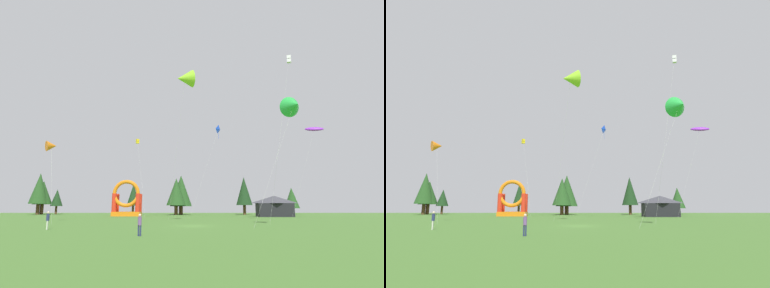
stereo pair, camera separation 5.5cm
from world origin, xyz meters
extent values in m
plane|color=#47752D|center=(0.00, 0.00, 0.00)|extent=(120.00, 120.00, 0.00)
ellipsoid|color=purple|center=(23.96, 22.41, 17.07)|extent=(3.82, 2.36, 1.36)
cylinder|color=silver|center=(21.49, 23.09, 8.53)|extent=(4.96, 1.37, 17.07)
cube|color=yellow|center=(-11.73, 27.95, 15.46)|extent=(0.79, 0.79, 0.42)
cube|color=yellow|center=(-11.73, 27.95, 15.97)|extent=(0.79, 0.79, 0.42)
cylinder|color=silver|center=(-10.46, 26.26, 7.86)|extent=(2.57, 3.39, 15.72)
cone|color=#8CD826|center=(-1.07, 2.87, 19.43)|extent=(3.01, 3.00, 2.60)
cylinder|color=silver|center=(-2.37, 6.82, 9.71)|extent=(2.62, 7.91, 19.43)
cube|color=white|center=(13.05, 1.95, 21.58)|extent=(0.67, 0.67, 0.43)
cube|color=white|center=(13.05, 1.95, 22.11)|extent=(0.67, 0.67, 0.43)
cylinder|color=silver|center=(11.38, 2.51, 10.92)|extent=(3.35, 1.13, 21.85)
cone|color=orange|center=(-19.96, 5.85, 10.58)|extent=(2.10, 2.10, 1.63)
cylinder|color=silver|center=(-18.91, 4.52, 5.29)|extent=(2.11, 2.67, 10.58)
cone|color=green|center=(11.23, -4.08, 13.32)|extent=(2.66, 2.72, 2.61)
cylinder|color=silver|center=(8.68, -4.45, 6.66)|extent=(5.10, 0.75, 13.33)
pyramid|color=blue|center=(4.97, 20.31, 16.42)|extent=(1.02, 1.19, 1.18)
cylinder|color=blue|center=(4.90, 20.37, 15.57)|extent=(0.04, 0.04, 1.73)
cylinder|color=silver|center=(2.21, 19.95, 8.22)|extent=(5.40, 0.84, 16.44)
cylinder|color=navy|center=(-4.35, -12.04, 0.42)|extent=(0.14, 0.14, 0.84)
cylinder|color=navy|center=(-4.18, -12.06, 0.42)|extent=(0.14, 0.14, 0.84)
cylinder|color=#724C8C|center=(-4.26, -12.05, 1.17)|extent=(0.34, 0.34, 0.66)
sphere|color=beige|center=(-4.26, -12.05, 1.62)|extent=(0.23, 0.23, 0.23)
cylinder|color=silver|center=(-14.53, -5.44, 0.43)|extent=(0.14, 0.14, 0.86)
cylinder|color=silver|center=(-14.50, -5.61, 0.43)|extent=(0.14, 0.14, 0.86)
cylinder|color=navy|center=(-14.51, -5.52, 1.20)|extent=(0.35, 0.35, 0.68)
sphere|color=beige|center=(-14.51, -5.52, 1.66)|extent=(0.23, 0.23, 0.23)
cube|color=orange|center=(-14.27, 31.95, 0.47)|extent=(6.06, 3.56, 0.94)
cylinder|color=red|center=(-16.80, 30.67, 2.87)|extent=(1.00, 1.00, 3.85)
cylinder|color=red|center=(-11.73, 30.67, 2.87)|extent=(1.00, 1.00, 3.85)
cylinder|color=red|center=(-16.80, 33.23, 2.87)|extent=(1.00, 1.00, 3.85)
cylinder|color=red|center=(-11.73, 33.23, 2.87)|extent=(1.00, 1.00, 3.85)
torus|color=orange|center=(-14.27, 30.67, 4.79)|extent=(5.86, 0.80, 5.86)
cube|color=black|center=(17.02, 28.74, 1.38)|extent=(7.11, 4.08, 2.75)
pyramid|color=#3F3F47|center=(17.02, 28.74, 3.51)|extent=(7.11, 4.08, 1.52)
cylinder|color=#4C331E|center=(-39.09, 43.21, 1.33)|extent=(0.87, 0.87, 2.67)
cone|color=#234C1E|center=(-39.09, 43.21, 6.54)|extent=(4.81, 4.81, 7.75)
cylinder|color=#4C331E|center=(-38.56, 44.22, 1.26)|extent=(0.86, 0.86, 2.52)
cone|color=#234C1E|center=(-38.56, 44.22, 5.47)|extent=(4.80, 4.80, 5.91)
cylinder|color=#4C331E|center=(-35.27, 45.15, 1.04)|extent=(0.54, 0.54, 2.08)
cone|color=#193819|center=(-35.27, 45.15, 4.21)|extent=(3.03, 3.03, 4.26)
cylinder|color=#4C331E|center=(-15.29, 44.52, 1.10)|extent=(0.59, 0.59, 2.19)
cone|color=#193819|center=(-15.29, 44.52, 4.98)|extent=(3.26, 3.26, 5.57)
cylinder|color=#4C331E|center=(-3.99, 40.35, 1.14)|extent=(0.86, 0.86, 2.28)
cone|color=#234C1E|center=(-3.99, 40.35, 5.57)|extent=(4.79, 4.79, 6.58)
cylinder|color=#4C331E|center=(-2.89, 42.26, 1.03)|extent=(0.99, 0.99, 2.06)
cone|color=#234C1E|center=(-2.89, 42.26, 5.92)|extent=(5.51, 5.51, 7.71)
cylinder|color=#4C331E|center=(12.95, 41.94, 1.16)|extent=(0.72, 0.72, 2.33)
cone|color=#193819|center=(12.95, 41.94, 5.80)|extent=(4.02, 4.02, 6.95)
cylinder|color=#4C331E|center=(25.81, 45.06, 0.77)|extent=(0.70, 0.70, 1.54)
cone|color=#234C1E|center=(25.81, 45.06, 4.18)|extent=(3.89, 3.89, 5.28)
camera|label=1|loc=(-0.11, -37.70, 2.44)|focal=29.40mm
camera|label=2|loc=(-0.06, -37.70, 2.44)|focal=29.40mm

